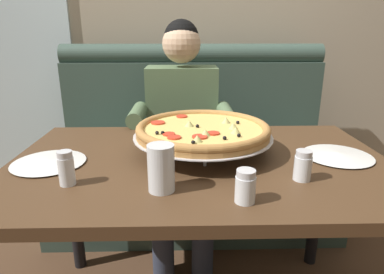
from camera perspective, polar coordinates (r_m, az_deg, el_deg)
name	(u,v)px	position (r m, az deg, el deg)	size (l,w,h in m)	color
back_wall_with_window	(191,4)	(2.62, -0.14, 22.01)	(6.00, 0.12, 2.80)	tan
booth_bench	(193,159)	(2.20, 0.23, -3.81)	(1.77, 0.78, 1.13)	#384C42
dining_table	(200,180)	(1.26, 1.45, -7.51)	(1.39, 0.88, 0.76)	#4C331E
diner_main	(182,125)	(1.85, -1.73, 2.12)	(0.54, 0.64, 1.27)	#2D3342
pizza	(203,130)	(1.27, 1.89, 1.14)	(0.54, 0.54, 0.12)	silver
shaker_parmesan	(303,168)	(1.10, 18.59, -5.02)	(0.06, 0.06, 0.10)	white
shaker_oregano	(66,170)	(1.08, -20.89, -5.43)	(0.05, 0.05, 0.11)	white
shaker_pepper_flakes	(245,189)	(0.93, 9.20, -8.81)	(0.06, 0.06, 0.10)	white
plate_near_left	(338,154)	(1.36, 23.89, -2.75)	(0.26, 0.26, 0.02)	white
plate_near_right	(49,161)	(1.29, -23.55, -3.83)	(0.26, 0.26, 0.02)	white
drinking_glass	(161,171)	(0.98, -5.35, -5.85)	(0.08, 0.08, 0.14)	silver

